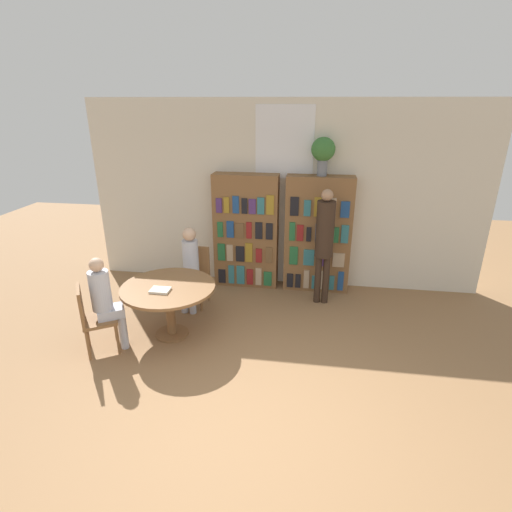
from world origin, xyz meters
The scene contains 12 objects.
ground_plane centered at (0.00, 0.00, 0.00)m, with size 16.00×16.00×0.00m, color olive.
wall_back centered at (0.00, 3.40, 1.51)m, with size 6.40×0.07×3.00m.
bookshelf_left centered at (-0.58, 3.21, 0.94)m, with size 1.05×0.34×1.88m.
bookshelf_right centered at (0.58, 3.21, 0.94)m, with size 1.05×0.34×1.88m.
flower_vase centered at (0.59, 3.21, 2.24)m, with size 0.36×0.36×0.57m.
reading_table centered at (-1.30, 1.46, 0.61)m, with size 1.22×1.22×0.72m.
chair_near_camera centered at (-2.11, 0.96, 0.50)m, with size 0.55×0.55×0.90m.
chair_left_side centered at (-1.24, 2.40, 0.50)m, with size 0.43×0.43×0.90m.
seated_reader_left centered at (-1.25, 2.22, 0.71)m, with size 0.26×0.36×1.26m.
seated_reader_right centered at (-1.95, 1.06, 0.69)m, with size 0.40×0.37×1.24m.
librarian_standing centered at (0.68, 2.71, 1.08)m, with size 0.27×0.54×1.79m.
open_book_on_table centered at (-1.35, 1.30, 0.74)m, with size 0.24×0.18×0.03m.
Camera 1 is at (0.51, -2.96, 2.96)m, focal length 28.00 mm.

